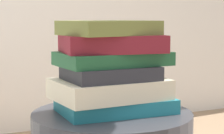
{
  "coord_description": "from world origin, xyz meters",
  "views": [
    {
      "loc": [
        -0.49,
        -1.03,
        0.83
      ],
      "look_at": [
        0.0,
        0.0,
        0.69
      ],
      "focal_mm": 68.88,
      "sensor_mm": 36.0,
      "label": 1
    }
  ],
  "objects_px": {
    "book_teal": "(116,105)",
    "book_cream": "(110,89)",
    "book_olive": "(109,28)",
    "book_charcoal": "(110,73)",
    "book_forest": "(113,58)",
    "book_maroon": "(111,44)"
  },
  "relations": [
    {
      "from": "book_teal",
      "to": "book_charcoal",
      "type": "distance_m",
      "value": 0.09
    },
    {
      "from": "book_cream",
      "to": "book_charcoal",
      "type": "height_order",
      "value": "book_charcoal"
    },
    {
      "from": "book_maroon",
      "to": "book_olive",
      "type": "xyz_separation_m",
      "value": [
        -0.01,
        0.0,
        0.04
      ]
    },
    {
      "from": "book_forest",
      "to": "book_maroon",
      "type": "height_order",
      "value": "book_maroon"
    },
    {
      "from": "book_charcoal",
      "to": "book_maroon",
      "type": "xyz_separation_m",
      "value": [
        0.01,
        0.01,
        0.08
      ]
    },
    {
      "from": "book_teal",
      "to": "book_cream",
      "type": "xyz_separation_m",
      "value": [
        -0.02,
        0.0,
        0.05
      ]
    },
    {
      "from": "book_maroon",
      "to": "book_cream",
      "type": "bearing_deg",
      "value": 154.74
    },
    {
      "from": "book_charcoal",
      "to": "book_maroon",
      "type": "height_order",
      "value": "book_maroon"
    },
    {
      "from": "book_teal",
      "to": "book_olive",
      "type": "relative_size",
      "value": 1.28
    },
    {
      "from": "book_cream",
      "to": "book_forest",
      "type": "relative_size",
      "value": 1.0
    },
    {
      "from": "book_charcoal",
      "to": "book_maroon",
      "type": "relative_size",
      "value": 0.88
    },
    {
      "from": "book_cream",
      "to": "book_forest",
      "type": "height_order",
      "value": "book_forest"
    },
    {
      "from": "book_teal",
      "to": "book_forest",
      "type": "xyz_separation_m",
      "value": [
        -0.0,
        0.01,
        0.13
      ]
    },
    {
      "from": "book_teal",
      "to": "book_olive",
      "type": "bearing_deg",
      "value": 174.65
    },
    {
      "from": "book_teal",
      "to": "book_cream",
      "type": "relative_size",
      "value": 1.02
    },
    {
      "from": "book_teal",
      "to": "book_charcoal",
      "type": "height_order",
      "value": "book_charcoal"
    },
    {
      "from": "book_cream",
      "to": "book_maroon",
      "type": "bearing_deg",
      "value": -36.5
    },
    {
      "from": "book_maroon",
      "to": "book_teal",
      "type": "bearing_deg",
      "value": 6.59
    },
    {
      "from": "book_teal",
      "to": "book_forest",
      "type": "bearing_deg",
      "value": 111.17
    },
    {
      "from": "book_olive",
      "to": "book_charcoal",
      "type": "bearing_deg",
      "value": -96.95
    },
    {
      "from": "book_forest",
      "to": "book_olive",
      "type": "height_order",
      "value": "book_olive"
    },
    {
      "from": "book_teal",
      "to": "book_forest",
      "type": "relative_size",
      "value": 1.03
    }
  ]
}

